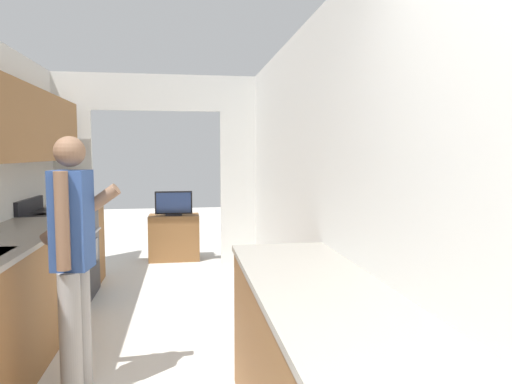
{
  "coord_description": "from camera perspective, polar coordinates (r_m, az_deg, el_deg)",
  "views": [
    {
      "loc": [
        0.33,
        -0.71,
        1.52
      ],
      "look_at": [
        0.9,
        2.89,
        1.21
      ],
      "focal_mm": 32.0,
      "sensor_mm": 36.0,
      "label": 1
    }
  ],
  "objects": [
    {
      "name": "person",
      "position": [
        3.05,
        -21.88,
        -7.82
      ],
      "size": [
        0.52,
        0.41,
        1.62
      ],
      "rotation": [
        0.0,
        0.0,
        1.44
      ],
      "color": "#9E9E9E",
      "rests_on": "ground_plane"
    },
    {
      "name": "wall_far_with_doorway",
      "position": [
        5.92,
        -12.2,
        3.96
      ],
      "size": [
        2.89,
        0.06,
        2.5
      ],
      "color": "silver",
      "rests_on": "ground_plane"
    },
    {
      "name": "wall_right",
      "position": [
        2.87,
        10.3,
        -0.6
      ],
      "size": [
        0.06,
        7.56,
        2.5
      ],
      "color": "silver",
      "rests_on": "ground_plane"
    },
    {
      "name": "television",
      "position": [
        6.53,
        -10.25,
        -1.43
      ],
      "size": [
        0.52,
        0.16,
        0.34
      ],
      "color": "black",
      "rests_on": "tv_cabinet"
    },
    {
      "name": "counter_left",
      "position": [
        3.82,
        -28.75,
        -11.81
      ],
      "size": [
        0.62,
        4.1,
        0.92
      ],
      "color": "brown",
      "rests_on": "ground_plane"
    },
    {
      "name": "tv_cabinet",
      "position": [
        6.64,
        -10.18,
        -5.58
      ],
      "size": [
        0.7,
        0.42,
        0.64
      ],
      "color": "brown",
      "rests_on": "ground_plane"
    },
    {
      "name": "range_oven",
      "position": [
        5.18,
        -23.16,
        -7.26
      ],
      "size": [
        0.66,
        0.77,
        1.06
      ],
      "color": "black",
      "rests_on": "ground_plane"
    }
  ]
}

